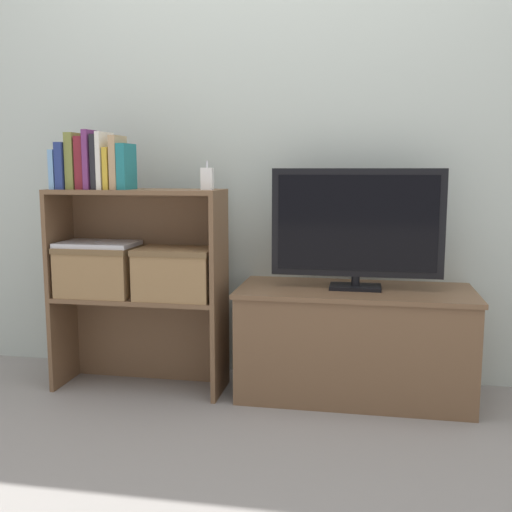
{
  "coord_description": "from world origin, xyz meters",
  "views": [
    {
      "loc": [
        0.46,
        -2.36,
        0.99
      ],
      "look_at": [
        0.0,
        0.14,
        0.62
      ],
      "focal_mm": 42.0,
      "sensor_mm": 36.0,
      "label": 1
    }
  ],
  "objects_px": {
    "book_plum": "(92,160)",
    "storage_basket_left": "(99,268)",
    "tv": "(357,225)",
    "book_skyblue": "(59,170)",
    "book_olive": "(75,161)",
    "tv_stand": "(354,342)",
    "book_mustard": "(111,169)",
    "storage_basket_right": "(176,271)",
    "book_maroon": "(84,163)",
    "book_teal": "(127,167)",
    "laptop": "(98,244)",
    "book_tan": "(118,163)",
    "book_ivory": "(105,161)",
    "baby_monitor": "(207,179)",
    "book_navy": "(67,166)",
    "book_charcoal": "(99,162)"
  },
  "relations": [
    {
      "from": "tv",
      "to": "book_charcoal",
      "type": "xyz_separation_m",
      "value": [
        -1.11,
        -0.11,
        0.27
      ]
    },
    {
      "from": "tv",
      "to": "book_skyblue",
      "type": "bearing_deg",
      "value": -175.12
    },
    {
      "from": "storage_basket_left",
      "to": "book_tan",
      "type": "bearing_deg",
      "value": -8.25
    },
    {
      "from": "book_charcoal",
      "to": "book_mustard",
      "type": "bearing_deg",
      "value": 0.0
    },
    {
      "from": "book_tan",
      "to": "book_teal",
      "type": "distance_m",
      "value": 0.04
    },
    {
      "from": "book_charcoal",
      "to": "laptop",
      "type": "relative_size",
      "value": 0.69
    },
    {
      "from": "book_maroon",
      "to": "storage_basket_left",
      "type": "relative_size",
      "value": 0.67
    },
    {
      "from": "book_maroon",
      "to": "storage_basket_right",
      "type": "relative_size",
      "value": 0.67
    },
    {
      "from": "book_ivory",
      "to": "storage_basket_left",
      "type": "bearing_deg",
      "value": 163.42
    },
    {
      "from": "book_skyblue",
      "to": "book_ivory",
      "type": "xyz_separation_m",
      "value": [
        0.22,
        -0.0,
        0.04
      ]
    },
    {
      "from": "book_charcoal",
      "to": "storage_basket_right",
      "type": "bearing_deg",
      "value": 2.88
    },
    {
      "from": "book_tan",
      "to": "book_olive",
      "type": "bearing_deg",
      "value": 180.0
    },
    {
      "from": "tv_stand",
      "to": "book_tan",
      "type": "height_order",
      "value": "book_tan"
    },
    {
      "from": "book_plum",
      "to": "book_maroon",
      "type": "bearing_deg",
      "value": 180.0
    },
    {
      "from": "tv",
      "to": "book_mustard",
      "type": "xyz_separation_m",
      "value": [
        -1.06,
        -0.11,
        0.24
      ]
    },
    {
      "from": "book_olive",
      "to": "book_teal",
      "type": "relative_size",
      "value": 1.24
    },
    {
      "from": "book_plum",
      "to": "storage_basket_left",
      "type": "relative_size",
      "value": 0.75
    },
    {
      "from": "book_ivory",
      "to": "baby_monitor",
      "type": "bearing_deg",
      "value": 4.07
    },
    {
      "from": "baby_monitor",
      "to": "book_skyblue",
      "type": "bearing_deg",
      "value": -177.25
    },
    {
      "from": "storage_basket_left",
      "to": "tv_stand",
      "type": "bearing_deg",
      "value": 4.8
    },
    {
      "from": "book_maroon",
      "to": "book_plum",
      "type": "bearing_deg",
      "value": 0.0
    },
    {
      "from": "book_maroon",
      "to": "book_navy",
      "type": "bearing_deg",
      "value": 180.0
    },
    {
      "from": "book_navy",
      "to": "storage_basket_right",
      "type": "relative_size",
      "value": 0.59
    },
    {
      "from": "book_skyblue",
      "to": "storage_basket_right",
      "type": "distance_m",
      "value": 0.68
    },
    {
      "from": "book_skyblue",
      "to": "book_mustard",
      "type": "bearing_deg",
      "value": -0.0
    },
    {
      "from": "book_charcoal",
      "to": "book_mustard",
      "type": "relative_size",
      "value": 1.31
    },
    {
      "from": "book_olive",
      "to": "book_teal",
      "type": "distance_m",
      "value": 0.24
    },
    {
      "from": "book_skyblue",
      "to": "book_mustard",
      "type": "height_order",
      "value": "book_mustard"
    },
    {
      "from": "book_ivory",
      "to": "baby_monitor",
      "type": "xyz_separation_m",
      "value": [
        0.45,
        0.03,
        -0.08
      ]
    },
    {
      "from": "book_maroon",
      "to": "book_teal",
      "type": "bearing_deg",
      "value": 0.0
    },
    {
      "from": "tv",
      "to": "book_maroon",
      "type": "bearing_deg",
      "value": -174.63
    },
    {
      "from": "book_maroon",
      "to": "storage_basket_right",
      "type": "distance_m",
      "value": 0.62
    },
    {
      "from": "book_navy",
      "to": "baby_monitor",
      "type": "height_order",
      "value": "book_navy"
    },
    {
      "from": "book_navy",
      "to": "book_charcoal",
      "type": "height_order",
      "value": "book_charcoal"
    },
    {
      "from": "book_plum",
      "to": "book_tan",
      "type": "height_order",
      "value": "book_plum"
    },
    {
      "from": "book_plum",
      "to": "book_charcoal",
      "type": "distance_m",
      "value": 0.03
    },
    {
      "from": "book_skyblue",
      "to": "book_tan",
      "type": "xyz_separation_m",
      "value": [
        0.28,
        -0.0,
        0.03
      ]
    },
    {
      "from": "book_plum",
      "to": "laptop",
      "type": "relative_size",
      "value": 0.75
    },
    {
      "from": "book_plum",
      "to": "laptop",
      "type": "bearing_deg",
      "value": 79.55
    },
    {
      "from": "laptop",
      "to": "book_maroon",
      "type": "bearing_deg",
      "value": -157.59
    },
    {
      "from": "baby_monitor",
      "to": "storage_basket_right",
      "type": "relative_size",
      "value": 0.36
    },
    {
      "from": "tv_stand",
      "to": "book_olive",
      "type": "xyz_separation_m",
      "value": [
        -1.22,
        -0.11,
        0.79
      ]
    },
    {
      "from": "tv_stand",
      "to": "storage_basket_left",
      "type": "relative_size",
      "value": 2.97
    },
    {
      "from": "storage_basket_left",
      "to": "storage_basket_right",
      "type": "distance_m",
      "value": 0.36
    },
    {
      "from": "book_charcoal",
      "to": "book_ivory",
      "type": "relative_size",
      "value": 0.96
    },
    {
      "from": "book_teal",
      "to": "storage_basket_left",
      "type": "distance_m",
      "value": 0.48
    },
    {
      "from": "tv_stand",
      "to": "book_maroon",
      "type": "height_order",
      "value": "book_maroon"
    },
    {
      "from": "book_teal",
      "to": "laptop",
      "type": "relative_size",
      "value": 0.58
    },
    {
      "from": "book_olive",
      "to": "book_plum",
      "type": "relative_size",
      "value": 0.96
    },
    {
      "from": "book_olive",
      "to": "book_navy",
      "type": "bearing_deg",
      "value": 180.0
    }
  ]
}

